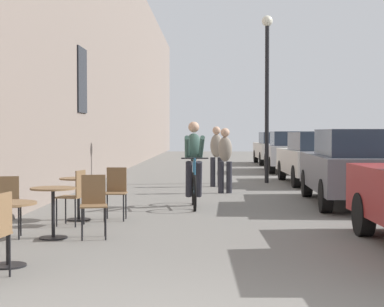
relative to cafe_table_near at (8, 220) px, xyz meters
name	(u,v)px	position (x,y,z in m)	size (l,w,h in m)	color
building_facade_left	(86,38)	(-1.37, 11.46, 3.71)	(0.54, 68.00, 8.47)	gray
cafe_table_near	(8,220)	(0.00, 0.00, 0.00)	(0.64, 0.64, 0.72)	black
cafe_table_mid	(53,202)	(0.04, 1.86, 0.00)	(0.64, 0.64, 0.72)	black
cafe_chair_mid_toward_street	(94,201)	(0.60, 1.94, 0.00)	(0.45, 0.45, 0.89)	black
cafe_chair_mid_toward_wall	(7,202)	(-0.59, 1.79, 0.00)	(0.45, 0.45, 0.89)	black
cafe_table_far	(78,190)	(0.01, 3.72, 0.00)	(0.64, 0.64, 0.72)	black
cafe_chair_far_toward_street	(116,189)	(0.64, 3.80, 0.00)	(0.38, 0.38, 0.89)	black
cafe_chair_far_toward_wall	(75,194)	(0.09, 3.07, 0.00)	(0.46, 0.46, 0.89)	black
cyclist_on_bicycle	(194,167)	(1.93, 5.68, 0.29)	(0.52, 1.76, 1.74)	black
pedestrian_near	(225,157)	(2.62, 8.53, 0.38)	(0.36, 0.26, 1.60)	#26262D
pedestrian_mid	(216,153)	(2.43, 10.36, 0.41)	(0.35, 0.26, 1.65)	#26262D
street_lamp	(267,77)	(3.92, 11.68, 2.59)	(0.32, 0.32, 4.90)	black
parked_car_second	(357,166)	(5.26, 6.11, 0.28)	(1.96, 4.42, 1.55)	#595960
parked_car_third	(317,157)	(5.32, 11.36, 0.25)	(1.86, 4.24, 1.49)	beige
parked_car_fourth	(291,151)	(5.30, 16.92, 0.27)	(1.90, 4.31, 1.52)	#B7B7BC
parked_car_fifth	(276,148)	(5.31, 22.49, 0.25)	(1.84, 4.22, 1.49)	beige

